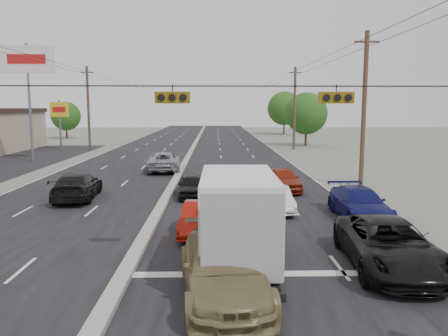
{
  "coord_description": "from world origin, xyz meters",
  "views": [
    {
      "loc": [
        2.79,
        -13.45,
        5.16
      ],
      "look_at": [
        3.23,
        7.78,
        2.2
      ],
      "focal_mm": 35.0,
      "sensor_mm": 36.0,
      "label": 1
    }
  ],
  "objects_px": {
    "red_sedan": "(200,219)",
    "queue_car_a": "(191,186)",
    "black_suv": "(389,245)",
    "queue_car_c": "(229,180)",
    "oncoming_near": "(77,186)",
    "utility_pole_left_c": "(88,108)",
    "pole_sign_billboard": "(27,67)",
    "pole_sign_far": "(59,114)",
    "tree_right_mid": "(306,114)",
    "utility_pole_right_b": "(364,108)",
    "box_truck": "(237,218)",
    "queue_car_d": "(360,204)",
    "tan_sedan": "(223,268)",
    "utility_pole_right_c": "(295,108)",
    "tree_right_far": "(284,108)",
    "tree_left_far": "(66,116)",
    "queue_car_b": "(276,199)",
    "queue_car_e": "(283,180)",
    "oncoming_far": "(164,162)"
  },
  "relations": [
    {
      "from": "black_suv",
      "to": "queue_car_c",
      "type": "bearing_deg",
      "value": 112.82
    },
    {
      "from": "utility_pole_right_b",
      "to": "oncoming_near",
      "type": "relative_size",
      "value": 1.92
    },
    {
      "from": "tree_right_far",
      "to": "red_sedan",
      "type": "bearing_deg",
      "value": -101.85
    },
    {
      "from": "utility_pole_right_b",
      "to": "queue_car_d",
      "type": "distance_m",
      "value": 10.25
    },
    {
      "from": "pole_sign_far",
      "to": "tree_right_mid",
      "type": "bearing_deg",
      "value": 9.16
    },
    {
      "from": "black_suv",
      "to": "queue_car_d",
      "type": "height_order",
      "value": "black_suv"
    },
    {
      "from": "pole_sign_far",
      "to": "queue_car_a",
      "type": "distance_m",
      "value": 33.64
    },
    {
      "from": "red_sedan",
      "to": "oncoming_near",
      "type": "distance_m",
      "value": 9.97
    },
    {
      "from": "tree_left_far",
      "to": "queue_car_b",
      "type": "relative_size",
      "value": 1.66
    },
    {
      "from": "utility_pole_right_b",
      "to": "queue_car_a",
      "type": "relative_size",
      "value": 2.63
    },
    {
      "from": "black_suv",
      "to": "oncoming_near",
      "type": "relative_size",
      "value": 1.07
    },
    {
      "from": "utility_pole_right_c",
      "to": "pole_sign_far",
      "type": "relative_size",
      "value": 1.67
    },
    {
      "from": "utility_pole_right_b",
      "to": "black_suv",
      "type": "distance_m",
      "value": 16.22
    },
    {
      "from": "pole_sign_billboard",
      "to": "queue_car_c",
      "type": "xyz_separation_m",
      "value": [
        18.18,
        -14.59,
        -8.18
      ]
    },
    {
      "from": "red_sedan",
      "to": "pole_sign_billboard",
      "type": "bearing_deg",
      "value": 129.52
    },
    {
      "from": "oncoming_far",
      "to": "tan_sedan",
      "type": "bearing_deg",
      "value": 95.4
    },
    {
      "from": "utility_pole_left_c",
      "to": "queue_car_c",
      "type": "bearing_deg",
      "value": -58.67
    },
    {
      "from": "queue_car_a",
      "to": "queue_car_c",
      "type": "height_order",
      "value": "queue_car_c"
    },
    {
      "from": "utility_pole_right_c",
      "to": "box_truck",
      "type": "height_order",
      "value": "utility_pole_right_c"
    },
    {
      "from": "queue_car_e",
      "to": "oncoming_far",
      "type": "relative_size",
      "value": 0.75
    },
    {
      "from": "tan_sedan",
      "to": "pole_sign_far",
      "type": "bearing_deg",
      "value": 108.79
    },
    {
      "from": "utility_pole_left_c",
      "to": "pole_sign_billboard",
      "type": "distance_m",
      "value": 12.73
    },
    {
      "from": "pole_sign_billboard",
      "to": "red_sedan",
      "type": "xyz_separation_m",
      "value": [
        16.65,
        -24.0,
        -8.23
      ]
    },
    {
      "from": "utility_pole_right_b",
      "to": "queue_car_c",
      "type": "relative_size",
      "value": 2.03
    },
    {
      "from": "queue_car_c",
      "to": "queue_car_e",
      "type": "distance_m",
      "value": 3.33
    },
    {
      "from": "pole_sign_far",
      "to": "box_truck",
      "type": "relative_size",
      "value": 0.96
    },
    {
      "from": "utility_pole_left_c",
      "to": "oncoming_near",
      "type": "xyz_separation_m",
      "value": [
        7.5,
        -29.06,
        -4.35
      ]
    },
    {
      "from": "pole_sign_billboard",
      "to": "queue_car_d",
      "type": "distance_m",
      "value": 33.41
    },
    {
      "from": "red_sedan",
      "to": "queue_car_a",
      "type": "bearing_deg",
      "value": 100.54
    },
    {
      "from": "utility_pole_right_b",
      "to": "tree_right_mid",
      "type": "distance_m",
      "value": 30.11
    },
    {
      "from": "tree_right_mid",
      "to": "pole_sign_billboard",
      "type": "bearing_deg",
      "value": -150.05
    },
    {
      "from": "tree_left_far",
      "to": "red_sedan",
      "type": "bearing_deg",
      "value": -66.67
    },
    {
      "from": "tree_right_mid",
      "to": "queue_car_a",
      "type": "distance_m",
      "value": 36.39
    },
    {
      "from": "queue_car_a",
      "to": "tan_sedan",
      "type": "bearing_deg",
      "value": -87.35
    },
    {
      "from": "red_sedan",
      "to": "queue_car_d",
      "type": "height_order",
      "value": "queue_car_d"
    },
    {
      "from": "utility_pole_right_b",
      "to": "tree_right_far",
      "type": "distance_m",
      "value": 55.11
    },
    {
      "from": "queue_car_a",
      "to": "pole_sign_far",
      "type": "bearing_deg",
      "value": 117.25
    },
    {
      "from": "box_truck",
      "to": "tan_sedan",
      "type": "height_order",
      "value": "box_truck"
    },
    {
      "from": "pole_sign_billboard",
      "to": "oncoming_near",
      "type": "bearing_deg",
      "value": -60.88
    },
    {
      "from": "queue_car_a",
      "to": "queue_car_b",
      "type": "distance_m",
      "value": 5.73
    },
    {
      "from": "pole_sign_billboard",
      "to": "queue_car_a",
      "type": "xyz_separation_m",
      "value": [
        15.9,
        -16.55,
        -8.22
      ]
    },
    {
      "from": "tan_sedan",
      "to": "queue_car_d",
      "type": "height_order",
      "value": "tan_sedan"
    },
    {
      "from": "pole_sign_far",
      "to": "tree_right_mid",
      "type": "relative_size",
      "value": 0.84
    },
    {
      "from": "tree_left_far",
      "to": "tree_right_far",
      "type": "distance_m",
      "value": 39.31
    },
    {
      "from": "utility_pole_right_b",
      "to": "tree_left_far",
      "type": "xyz_separation_m",
      "value": [
        -34.5,
        45.0,
        -1.39
      ]
    },
    {
      "from": "queue_car_a",
      "to": "oncoming_far",
      "type": "bearing_deg",
      "value": 101.05
    },
    {
      "from": "utility_pole_right_b",
      "to": "tree_left_far",
      "type": "bearing_deg",
      "value": 127.48
    },
    {
      "from": "black_suv",
      "to": "queue_car_b",
      "type": "relative_size",
      "value": 1.51
    },
    {
      "from": "pole_sign_billboard",
      "to": "tree_right_far",
      "type": "distance_m",
      "value": 52.05
    },
    {
      "from": "utility_pole_left_c",
      "to": "utility_pole_right_c",
      "type": "height_order",
      "value": "same"
    }
  ]
}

